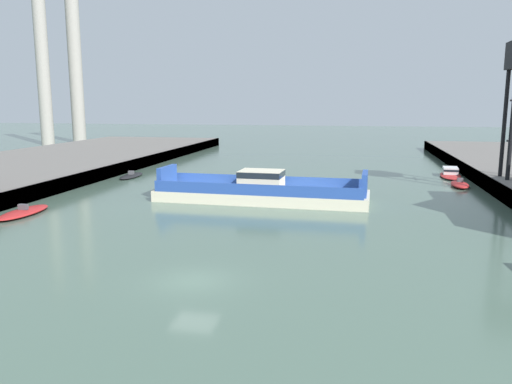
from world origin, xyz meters
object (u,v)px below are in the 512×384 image
at_px(smokestack_distant_b, 42,57).
at_px(moored_boat_mid_right, 131,176).
at_px(chain_ferry, 261,191).
at_px(moored_boat_far_left, 24,212).
at_px(moored_boat_near_right, 460,184).
at_px(moored_boat_near_left, 450,173).
at_px(smokestack_distant_a, 75,59).

bearing_deg(smokestack_distant_b, moored_boat_mid_right, -47.06).
distance_m(chain_ferry, moored_boat_far_left, 22.41).
bearing_deg(moored_boat_near_right, moored_boat_far_left, -150.00).
height_order(moored_boat_mid_right, smokestack_distant_b, smokestack_distant_b).
xyz_separation_m(moored_boat_mid_right, smokestack_distant_b, (-42.45, 45.61, 20.12)).
bearing_deg(moored_boat_near_right, moored_boat_near_left, 87.47).
bearing_deg(smokestack_distant_b, chain_ferry, -43.12).
distance_m(moored_boat_mid_right, smokestack_distant_b, 65.47).
height_order(chain_ferry, moored_boat_near_right, chain_ferry).
bearing_deg(smokestack_distant_a, moored_boat_far_left, -62.97).
xyz_separation_m(chain_ferry, moored_boat_far_left, (-19.78, -10.51, -0.75)).
distance_m(smokestack_distant_a, smokestack_distant_b, 8.58).
xyz_separation_m(smokestack_distant_a, smokestack_distant_b, (-3.78, -7.70, -0.22)).
height_order(moored_boat_near_right, moored_boat_far_left, moored_boat_near_right).
bearing_deg(moored_boat_far_left, moored_boat_mid_right, 91.62).
bearing_deg(moored_boat_mid_right, smokestack_distant_b, 132.94).
bearing_deg(moored_boat_near_left, moored_boat_far_left, -141.96).
distance_m(moored_boat_far_left, smokestack_distant_a, 88.91).
distance_m(chain_ferry, smokestack_distant_b, 88.30).
height_order(chain_ferry, smokestack_distant_b, smokestack_distant_b).
relative_size(chain_ferry, smokestack_distant_b, 0.57).
relative_size(moored_boat_near_left, smokestack_distant_b, 0.21).
xyz_separation_m(moored_boat_near_left, moored_boat_near_right, (-0.39, -8.80, -0.18)).
relative_size(moored_boat_near_right, smokestack_distant_b, 0.15).
relative_size(smokestack_distant_a, smokestack_distant_b, 1.01).
bearing_deg(moored_boat_mid_right, chain_ferry, -33.00).
distance_m(moored_boat_far_left, smokestack_distant_b, 84.13).
bearing_deg(moored_boat_near_right, chain_ferry, -148.22).
height_order(moored_boat_far_left, smokestack_distant_b, smokestack_distant_b).
relative_size(moored_boat_near_left, moored_boat_far_left, 1.22).
bearing_deg(smokestack_distant_a, chain_ferry, -48.40).
bearing_deg(moored_boat_near_right, smokestack_distant_a, 146.66).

